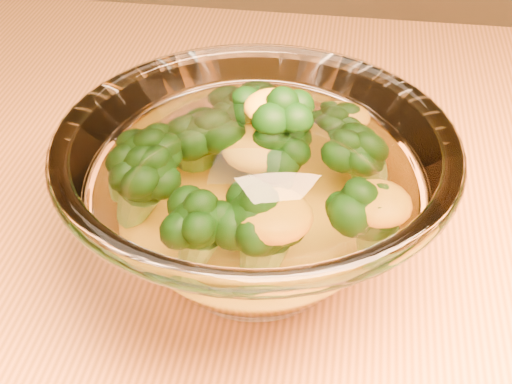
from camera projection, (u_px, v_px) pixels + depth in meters
table at (257, 347)px, 0.56m from camera, size 1.20×0.80×0.75m
glass_bowl at (256, 199)px, 0.45m from camera, size 0.25×0.25×0.11m
cheese_sauce at (256, 226)px, 0.47m from camera, size 0.12×0.12×0.03m
broccoli_heap at (253, 173)px, 0.45m from camera, size 0.18×0.16×0.08m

